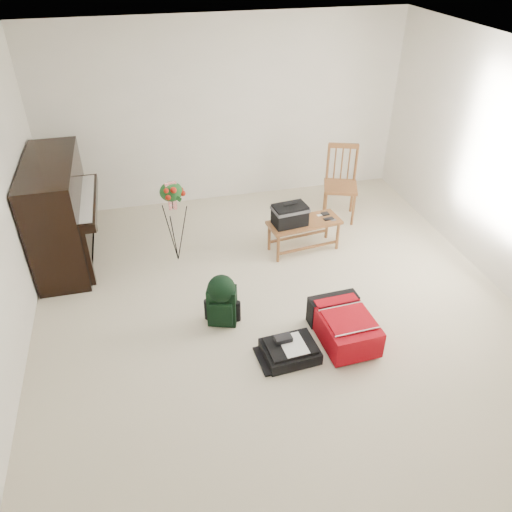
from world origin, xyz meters
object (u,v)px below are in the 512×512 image
object	(u,v)px
piano	(61,215)
dining_chair	(340,184)
bench	(294,217)
black_duffel	(290,350)
flower_stand	(174,222)
green_backpack	(222,298)
red_suitcase	(342,322)

from	to	relation	value
piano	dining_chair	size ratio (longest dim) A/B	1.50
bench	dining_chair	distance (m)	1.10
black_duffel	flower_stand	size ratio (longest dim) A/B	0.50
dining_chair	black_duffel	world-z (taller)	dining_chair
dining_chair	green_backpack	size ratio (longest dim) A/B	1.76
bench	black_duffel	xyz separation A→B (m)	(-0.57, -1.73, -0.41)
red_suitcase	flower_stand	xyz separation A→B (m)	(-1.41, 1.73, 0.35)
bench	dining_chair	size ratio (longest dim) A/B	0.92
piano	black_duffel	xyz separation A→B (m)	(2.10, -2.23, -0.52)
dining_chair	red_suitcase	world-z (taller)	dining_chair
dining_chair	piano	bearing A→B (deg)	-156.62
green_backpack	bench	bearing A→B (deg)	64.33
piano	flower_stand	world-z (taller)	piano
dining_chair	flower_stand	bearing A→B (deg)	-146.47
dining_chair	black_duffel	distance (m)	2.83
piano	bench	xyz separation A→B (m)	(2.67, -0.50, -0.12)
dining_chair	black_duffel	bearing A→B (deg)	-100.33
red_suitcase	black_duffel	distance (m)	0.60
bench	flower_stand	xyz separation A→B (m)	(-1.41, 0.15, 0.03)
red_suitcase	green_backpack	bearing A→B (deg)	154.12
green_backpack	piano	bearing A→B (deg)	153.67
piano	bench	bearing A→B (deg)	-10.50
dining_chair	black_duffel	xyz separation A→B (m)	(-1.43, -2.41, -0.41)
flower_stand	piano	bearing A→B (deg)	152.48
flower_stand	dining_chair	bearing A→B (deg)	0.85
red_suitcase	green_backpack	distance (m)	1.21
black_duffel	piano	bearing A→B (deg)	129.41
dining_chair	green_backpack	xyz separation A→B (m)	(-1.95, -1.79, -0.17)
black_duffel	flower_stand	xyz separation A→B (m)	(-0.83, 1.88, 0.44)
bench	black_duffel	size ratio (longest dim) A/B	1.75
dining_chair	bench	bearing A→B (deg)	-121.12
piano	dining_chair	xyz separation A→B (m)	(3.53, 0.19, -0.11)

